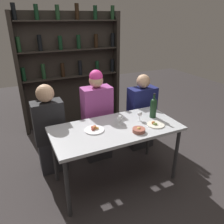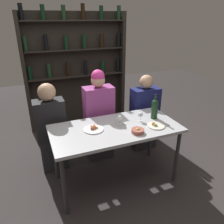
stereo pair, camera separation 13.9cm
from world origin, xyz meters
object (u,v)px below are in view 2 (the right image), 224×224
at_px(wine_glass_0, 140,115).
at_px(seated_person_left, 51,130).
at_px(food_plate_1, 94,129).
at_px(snack_bowl, 138,131).
at_px(seated_person_right, 144,115).
at_px(food_plate_0, 156,125).
at_px(seated_person_center, 99,118).
at_px(wine_glass_1, 120,118).
at_px(wine_bottle, 155,108).

bearing_deg(wine_glass_0, seated_person_left, 153.04).
distance_m(food_plate_1, snack_bowl, 0.50).
bearing_deg(food_plate_1, seated_person_right, 28.09).
height_order(food_plate_0, seated_person_left, seated_person_left).
bearing_deg(seated_person_right, food_plate_1, -151.91).
bearing_deg(seated_person_center, food_plate_0, -56.88).
bearing_deg(seated_person_center, wine_glass_1, -80.13).
height_order(wine_glass_0, food_plate_1, wine_glass_0).
bearing_deg(seated_person_left, wine_glass_1, -34.22).
xyz_separation_m(food_plate_1, snack_bowl, (0.43, -0.25, 0.01)).
distance_m(wine_glass_1, food_plate_1, 0.33).
bearing_deg(food_plate_1, food_plate_0, -15.23).
xyz_separation_m(wine_bottle, seated_person_center, (-0.56, 0.51, -0.26)).
height_order(wine_bottle, seated_person_left, seated_person_left).
relative_size(seated_person_left, seated_person_center, 0.92).
bearing_deg(wine_glass_1, snack_bowl, -67.85).
xyz_separation_m(snack_bowl, seated_person_right, (0.54, 0.77, -0.23)).
bearing_deg(wine_bottle, seated_person_left, 157.50).
relative_size(food_plate_1, snack_bowl, 1.59).
bearing_deg(food_plate_0, food_plate_1, 164.77).
bearing_deg(wine_glass_1, food_plate_1, -178.31).
bearing_deg(wine_glass_0, snack_bowl, -123.74).
distance_m(wine_glass_0, seated_person_left, 1.17).
relative_size(wine_glass_1, food_plate_1, 0.53).
height_order(food_plate_1, snack_bowl, snack_bowl).
xyz_separation_m(wine_glass_0, seated_person_center, (-0.36, 0.52, -0.21)).
bearing_deg(snack_bowl, food_plate_0, 12.50).
bearing_deg(seated_person_left, wine_glass_0, -26.96).
bearing_deg(wine_glass_0, food_plate_0, -61.94).
relative_size(food_plate_0, snack_bowl, 1.47).
bearing_deg(wine_glass_1, wine_bottle, 0.10).
relative_size(wine_bottle, food_plate_1, 1.40).
bearing_deg(seated_person_left, food_plate_1, -50.99).
distance_m(wine_bottle, snack_bowl, 0.47).
xyz_separation_m(snack_bowl, seated_person_center, (-0.19, 0.77, -0.15)).
distance_m(wine_glass_0, food_plate_0, 0.23).
bearing_deg(seated_person_center, food_plate_1, -114.81).
height_order(food_plate_0, food_plate_1, food_plate_1).
height_order(food_plate_0, seated_person_right, seated_person_right).
bearing_deg(wine_bottle, seated_person_right, 72.04).
distance_m(wine_bottle, wine_glass_0, 0.21).
xyz_separation_m(wine_glass_0, food_plate_0, (0.10, -0.19, -0.07)).
distance_m(wine_bottle, food_plate_1, 0.81).
xyz_separation_m(seated_person_center, seated_person_right, (0.73, -0.00, -0.08)).
bearing_deg(snack_bowl, seated_person_center, 104.19).
xyz_separation_m(food_plate_0, seated_person_left, (-1.12, 0.71, -0.19)).
xyz_separation_m(wine_glass_0, seated_person_left, (-1.02, 0.52, -0.26)).
distance_m(food_plate_0, snack_bowl, 0.27).
distance_m(seated_person_left, seated_person_right, 1.39).
xyz_separation_m(seated_person_left, seated_person_center, (0.66, 0.00, 0.05)).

